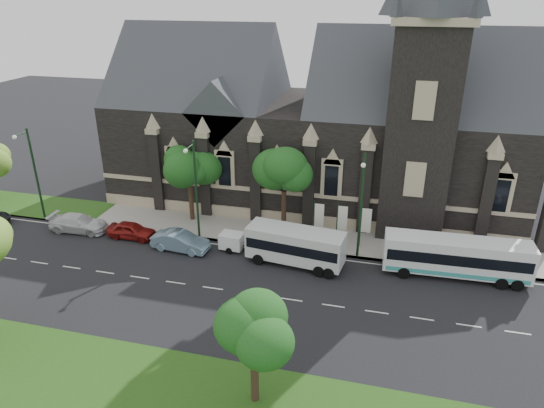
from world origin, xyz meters
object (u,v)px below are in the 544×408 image
(banner_flag_left, at_px, (317,218))
(tree_park_east, at_px, (258,328))
(tour_coach, at_px, (457,257))
(shuttle_bus, at_px, (296,245))
(tree_walk_left, at_px, (191,163))
(street_lamp_mid, at_px, (195,185))
(sedan, at_px, (180,241))
(banner_flag_right, at_px, (364,223))
(street_lamp_near, at_px, (361,202))
(box_trailer, at_px, (232,241))
(car_far_red, at_px, (131,230))
(street_lamp_far, at_px, (33,170))
(car_far_white, at_px, (79,223))
(banner_flag_center, at_px, (340,220))
(tree_walk_right, at_px, (287,171))

(banner_flag_left, bearing_deg, tree_park_east, -90.35)
(tour_coach, xyz_separation_m, shuttle_bus, (-12.28, -1.15, 0.01))
(tree_walk_left, height_order, street_lamp_mid, street_lamp_mid)
(sedan, bearing_deg, banner_flag_right, -70.32)
(street_lamp_mid, bearing_deg, tree_park_east, -58.21)
(street_lamp_near, distance_m, banner_flag_right, 3.34)
(box_trailer, relative_size, car_far_red, 0.66)
(street_lamp_far, distance_m, banner_flag_left, 26.50)
(street_lamp_mid, xyz_separation_m, car_far_white, (-11.18, -1.23, -4.33))
(street_lamp_mid, distance_m, box_trailer, 5.67)
(tree_walk_left, bearing_deg, banner_flag_right, -6.04)
(banner_flag_right, xyz_separation_m, car_far_white, (-25.47, -3.14, -1.60))
(banner_flag_center, relative_size, tour_coach, 0.37)
(tree_walk_left, relative_size, car_far_white, 1.42)
(tree_walk_left, bearing_deg, banner_flag_left, -8.02)
(street_lamp_far, relative_size, banner_flag_left, 2.25)
(street_lamp_near, relative_size, shuttle_bus, 1.12)
(street_lamp_mid, xyz_separation_m, banner_flag_center, (12.29, 1.91, -2.73))
(sedan, bearing_deg, tree_park_east, -138.37)
(tree_walk_left, bearing_deg, car_far_white, -152.71)
(banner_flag_left, bearing_deg, sedan, -159.22)
(street_lamp_far, xyz_separation_m, banner_flag_left, (26.29, 1.91, -2.73))
(banner_flag_right, distance_m, box_trailer, 11.27)
(tree_walk_left, xyz_separation_m, banner_flag_center, (14.08, -1.70, -3.35))
(tree_walk_right, xyz_separation_m, street_lamp_far, (-23.21, -3.62, -0.71))
(tree_walk_left, relative_size, street_lamp_far, 0.85)
(tree_park_east, distance_m, sedan, 18.25)
(tree_walk_left, bearing_deg, box_trailer, -41.70)
(tree_walk_right, height_order, banner_flag_right, tree_walk_right)
(street_lamp_near, bearing_deg, tree_park_east, -103.11)
(street_lamp_mid, bearing_deg, tour_coach, -2.47)
(street_lamp_near, height_order, car_far_red, street_lamp_near)
(street_lamp_far, height_order, banner_flag_left, street_lamp_far)
(tree_park_east, height_order, box_trailer, tree_park_east)
(tree_walk_left, distance_m, street_lamp_far, 14.67)
(banner_flag_right, bearing_deg, street_lamp_near, -98.56)
(banner_flag_right, bearing_deg, sedan, -164.46)
(box_trailer, bearing_deg, street_lamp_far, -179.49)
(tour_coach, bearing_deg, street_lamp_mid, 175.61)
(tree_park_east, distance_m, tree_walk_left, 23.36)
(street_lamp_far, relative_size, shuttle_bus, 1.12)
(street_lamp_mid, xyz_separation_m, shuttle_bus, (9.23, -2.08, -3.38))
(shuttle_bus, distance_m, sedan, 9.96)
(tree_walk_right, xyz_separation_m, banner_flag_left, (3.08, -1.71, -3.43))
(tree_park_east, bearing_deg, street_lamp_far, 147.90)
(street_lamp_near, height_order, car_far_white, street_lamp_near)
(sedan, xyz_separation_m, car_far_white, (-10.50, 1.03, -0.03))
(tree_walk_right, relative_size, tour_coach, 0.72)
(tree_park_east, xyz_separation_m, car_far_white, (-21.36, 15.18, -3.84))
(banner_flag_left, relative_size, box_trailer, 1.40)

